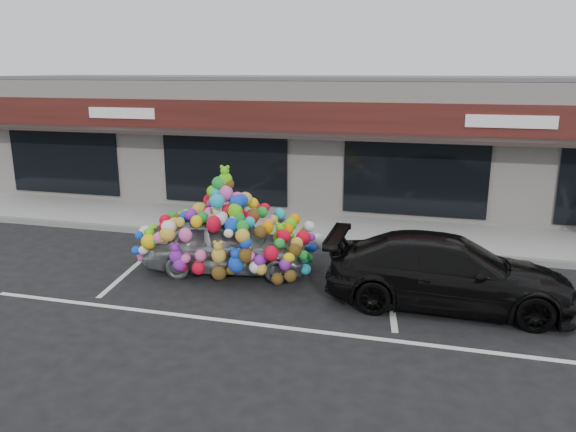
# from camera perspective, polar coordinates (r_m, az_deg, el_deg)

# --- Properties ---
(ground) EXTENTS (90.00, 90.00, 0.00)m
(ground) POSITION_cam_1_polar(r_m,az_deg,el_deg) (12.68, -2.63, -6.29)
(ground) COLOR black
(ground) RESTS_ON ground
(shop_building) EXTENTS (24.00, 7.20, 4.31)m
(shop_building) POSITION_cam_1_polar(r_m,az_deg,el_deg) (20.19, 4.66, 7.87)
(shop_building) COLOR silver
(shop_building) RESTS_ON ground
(sidewalk) EXTENTS (26.00, 3.00, 0.15)m
(sidewalk) POSITION_cam_1_polar(r_m,az_deg,el_deg) (16.32, 1.63, -1.20)
(sidewalk) COLOR #9D9C97
(sidewalk) RESTS_ON ground
(kerb) EXTENTS (26.00, 0.18, 0.16)m
(kerb) POSITION_cam_1_polar(r_m,az_deg,el_deg) (14.93, 0.28, -2.71)
(kerb) COLOR slate
(kerb) RESTS_ON ground
(parking_stripe_left) EXTENTS (0.73, 4.37, 0.01)m
(parking_stripe_left) POSITION_cam_1_polar(r_m,az_deg,el_deg) (14.10, -14.90, -4.58)
(parking_stripe_left) COLOR silver
(parking_stripe_left) RESTS_ON ground
(parking_stripe_mid) EXTENTS (0.73, 4.37, 0.01)m
(parking_stripe_mid) POSITION_cam_1_polar(r_m,az_deg,el_deg) (12.36, 10.22, -7.07)
(parking_stripe_mid) COLOR silver
(parking_stripe_mid) RESTS_ON ground
(lane_line) EXTENTS (14.00, 0.12, 0.01)m
(lane_line) POSITION_cam_1_polar(r_m,az_deg,el_deg) (10.18, 4.33, -11.78)
(lane_line) COLOR silver
(lane_line) RESTS_ON ground
(toy_car) EXTENTS (2.76, 4.26, 2.35)m
(toy_car) POSITION_cam_1_polar(r_m,az_deg,el_deg) (12.96, -6.11, -2.18)
(toy_car) COLOR #B3B8BE
(toy_car) RESTS_ON ground
(black_sedan) EXTENTS (1.95, 4.78, 1.38)m
(black_sedan) POSITION_cam_1_polar(r_m,az_deg,el_deg) (11.47, 16.00, -5.50)
(black_sedan) COLOR black
(black_sedan) RESTS_ON ground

